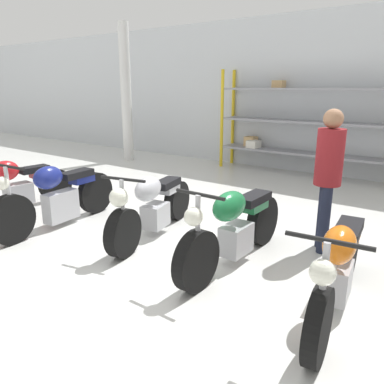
{
  "coord_description": "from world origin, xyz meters",
  "views": [
    {
      "loc": [
        2.66,
        -3.28,
        1.98
      ],
      "look_at": [
        0.0,
        0.4,
        0.7
      ],
      "focal_mm": 35.0,
      "sensor_mm": 36.0,
      "label": 1
    }
  ],
  "objects_px": {
    "motorcycle_silver": "(152,206)",
    "motorcycle_red": "(13,186)",
    "shelving_rack": "(304,123)",
    "motorcycle_orange": "(339,266)",
    "person_near_rack": "(328,170)",
    "motorcycle_green": "(234,227)",
    "motorcycle_blue": "(57,196)"
  },
  "relations": [
    {
      "from": "shelving_rack",
      "to": "motorcycle_blue",
      "type": "bearing_deg",
      "value": -107.18
    },
    {
      "from": "shelving_rack",
      "to": "motorcycle_silver",
      "type": "xyz_separation_m",
      "value": [
        -0.3,
        -4.83,
        -0.76
      ]
    },
    {
      "from": "motorcycle_silver",
      "to": "motorcycle_orange",
      "type": "bearing_deg",
      "value": 69.63
    },
    {
      "from": "motorcycle_silver",
      "to": "motorcycle_orange",
      "type": "height_order",
      "value": "motorcycle_orange"
    },
    {
      "from": "shelving_rack",
      "to": "motorcycle_silver",
      "type": "height_order",
      "value": "shelving_rack"
    },
    {
      "from": "motorcycle_orange",
      "to": "motorcycle_red",
      "type": "bearing_deg",
      "value": -94.43
    },
    {
      "from": "motorcycle_silver",
      "to": "motorcycle_green",
      "type": "bearing_deg",
      "value": 74.08
    },
    {
      "from": "motorcycle_blue",
      "to": "motorcycle_red",
      "type": "bearing_deg",
      "value": -95.95
    },
    {
      "from": "person_near_rack",
      "to": "motorcycle_silver",
      "type": "bearing_deg",
      "value": 0.45
    },
    {
      "from": "motorcycle_blue",
      "to": "motorcycle_silver",
      "type": "xyz_separation_m",
      "value": [
        1.35,
        0.53,
        -0.03
      ]
    },
    {
      "from": "shelving_rack",
      "to": "motorcycle_blue",
      "type": "height_order",
      "value": "shelving_rack"
    },
    {
      "from": "motorcycle_orange",
      "to": "motorcycle_green",
      "type": "bearing_deg",
      "value": -108.77
    },
    {
      "from": "motorcycle_green",
      "to": "motorcycle_orange",
      "type": "relative_size",
      "value": 0.97
    },
    {
      "from": "shelving_rack",
      "to": "motorcycle_red",
      "type": "relative_size",
      "value": 2.16
    },
    {
      "from": "motorcycle_green",
      "to": "motorcycle_orange",
      "type": "height_order",
      "value": "motorcycle_green"
    },
    {
      "from": "motorcycle_red",
      "to": "motorcycle_orange",
      "type": "distance_m",
      "value": 5.17
    },
    {
      "from": "motorcycle_green",
      "to": "person_near_rack",
      "type": "height_order",
      "value": "person_near_rack"
    },
    {
      "from": "motorcycle_silver",
      "to": "motorcycle_red",
      "type": "bearing_deg",
      "value": -91.41
    },
    {
      "from": "motorcycle_silver",
      "to": "person_near_rack",
      "type": "relative_size",
      "value": 1.18
    },
    {
      "from": "motorcycle_blue",
      "to": "motorcycle_silver",
      "type": "distance_m",
      "value": 1.45
    },
    {
      "from": "shelving_rack",
      "to": "motorcycle_blue",
      "type": "distance_m",
      "value": 5.66
    },
    {
      "from": "shelving_rack",
      "to": "motorcycle_red",
      "type": "bearing_deg",
      "value": -118.83
    },
    {
      "from": "shelving_rack",
      "to": "person_near_rack",
      "type": "height_order",
      "value": "shelving_rack"
    },
    {
      "from": "person_near_rack",
      "to": "motorcycle_green",
      "type": "bearing_deg",
      "value": 31.03
    },
    {
      "from": "motorcycle_silver",
      "to": "motorcycle_green",
      "type": "relative_size",
      "value": 0.98
    },
    {
      "from": "shelving_rack",
      "to": "motorcycle_blue",
      "type": "xyz_separation_m",
      "value": [
        -1.66,
        -5.36,
        -0.74
      ]
    },
    {
      "from": "motorcycle_red",
      "to": "person_near_rack",
      "type": "distance_m",
      "value": 4.89
    },
    {
      "from": "motorcycle_green",
      "to": "motorcycle_orange",
      "type": "xyz_separation_m",
      "value": [
        1.22,
        -0.28,
        -0.01
      ]
    },
    {
      "from": "person_near_rack",
      "to": "motorcycle_blue",
      "type": "bearing_deg",
      "value": -0.57
    },
    {
      "from": "motorcycle_red",
      "to": "person_near_rack",
      "type": "relative_size",
      "value": 1.15
    },
    {
      "from": "shelving_rack",
      "to": "motorcycle_green",
      "type": "bearing_deg",
      "value": -78.39
    },
    {
      "from": "motorcycle_green",
      "to": "person_near_rack",
      "type": "relative_size",
      "value": 1.2
    }
  ]
}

